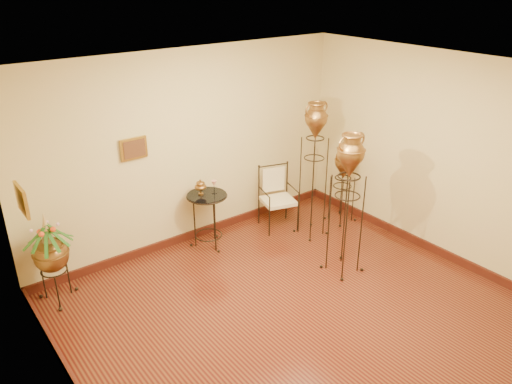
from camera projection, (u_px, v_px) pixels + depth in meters
ground at (307, 320)px, 5.78m from camera, size 5.00×5.00×0.00m
room_shell at (313, 183)px, 5.07m from camera, size 5.02×5.02×2.81m
amphora_tall at (314, 169)px, 7.25m from camera, size 0.51×0.51×2.07m
amphora_mid at (347, 204)px, 6.35m from camera, size 0.50×0.50×1.94m
amphora_short at (342, 185)px, 7.84m from camera, size 0.44×0.44×1.23m
planter_urn at (50, 252)px, 5.87m from camera, size 0.78×0.78×1.21m
armchair at (278, 198)px, 7.67m from camera, size 0.67×0.65×0.98m
side_table at (208, 219)px, 7.17m from camera, size 0.70×0.70×1.03m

